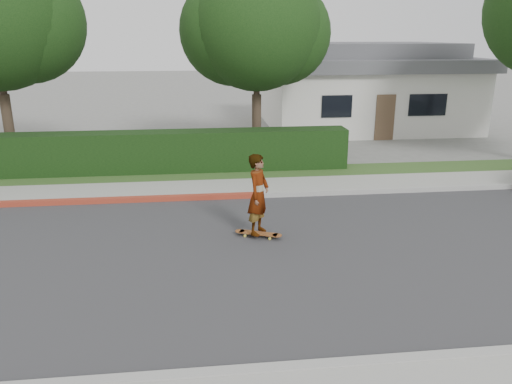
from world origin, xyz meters
TOP-DOWN VIEW (x-y plane):
  - ground at (0.00, 0.00)m, footprint 120.00×120.00m
  - road at (0.00, 0.00)m, footprint 60.00×8.00m
  - curb_near at (0.00, -4.10)m, footprint 60.00×0.20m
  - curb_far at (0.00, 4.10)m, footprint 60.00×0.20m
  - curb_red_section at (-5.00, 4.10)m, footprint 12.00×0.21m
  - sidewalk_far at (0.00, 5.00)m, footprint 60.00×1.60m
  - planting_strip at (0.00, 6.60)m, footprint 60.00×1.60m
  - hedge at (-3.00, 7.20)m, footprint 15.00×1.00m
  - tree_center at (1.49, 9.19)m, footprint 5.66×4.84m
  - house at (8.00, 16.00)m, footprint 10.60×8.60m
  - skateboard at (0.62, 1.02)m, footprint 1.16×0.67m
  - skateboarder at (0.62, 1.02)m, footprint 0.76×0.85m

SIDE VIEW (x-z plane):
  - ground at x=0.00m, z-range 0.00..0.00m
  - road at x=0.00m, z-range 0.00..0.01m
  - planting_strip at x=0.00m, z-range 0.00..0.10m
  - sidewalk_far at x=0.00m, z-range 0.00..0.12m
  - curb_near at x=0.00m, z-range 0.00..0.15m
  - curb_far at x=0.00m, z-range 0.00..0.15m
  - curb_red_section at x=-5.00m, z-range 0.00..0.15m
  - skateboard at x=0.62m, z-range 0.05..0.16m
  - hedge at x=-3.00m, z-range 0.00..1.50m
  - skateboarder at x=0.62m, z-range 0.12..2.07m
  - house at x=8.00m, z-range -0.05..4.25m
  - tree_center at x=1.49m, z-range 1.18..8.62m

